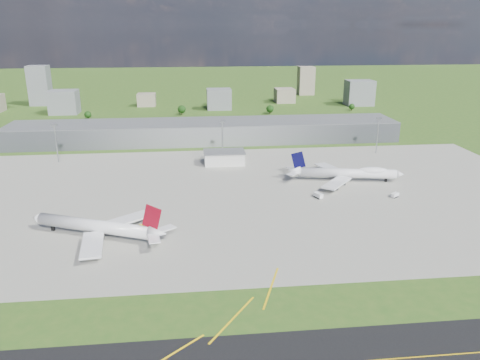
{
  "coord_description": "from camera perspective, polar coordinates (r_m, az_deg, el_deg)",
  "views": [
    {
      "loc": [
        -10.96,
        -196.37,
        87.42
      ],
      "look_at": [
        13.92,
        37.84,
        9.0
      ],
      "focal_mm": 35.0,
      "sensor_mm": 36.0,
      "label": 1
    }
  ],
  "objects": [
    {
      "name": "bldg_ce",
      "position": [
        563.15,
        5.45,
        10.23
      ],
      "size": [
        22.0,
        24.0,
        16.0
      ],
      "primitive_type": "cube",
      "color": "gray",
      "rests_on": "ground"
    },
    {
      "name": "bldg_tall_e",
      "position": [
        628.72,
        8.04,
        11.9
      ],
      "size": [
        20.0,
        18.0,
        36.0
      ],
      "primitive_type": "cube",
      "color": "gray",
      "rests_on": "ground"
    },
    {
      "name": "mast_east",
      "position": [
        344.91,
        16.48,
        6.0
      ],
      "size": [
        3.5,
        2.0,
        25.9
      ],
      "color": "gray",
      "rests_on": "ground"
    },
    {
      "name": "bldg_c",
      "position": [
        513.04,
        -2.57,
        9.83
      ],
      "size": [
        26.0,
        20.0,
        22.0
      ],
      "primitive_type": "cube",
      "color": "slate",
      "rests_on": "ground"
    },
    {
      "name": "mast_center",
      "position": [
        319.77,
        -2.17,
        5.81
      ],
      "size": [
        3.5,
        2.0,
        25.9
      ],
      "color": "gray",
      "rests_on": "ground"
    },
    {
      "name": "bldg_tall_w",
      "position": [
        585.15,
        -23.23,
        10.54
      ],
      "size": [
        22.0,
        20.0,
        44.0
      ],
      "primitive_type": "cube",
      "color": "slate",
      "rests_on": "ground"
    },
    {
      "name": "apron",
      "position": [
        252.88,
        -0.94,
        -1.8
      ],
      "size": [
        360.0,
        190.0,
        0.08
      ],
      "primitive_type": "cube",
      "color": "gray",
      "rests_on": "ground"
    },
    {
      "name": "airliner_blue_quad",
      "position": [
        280.55,
        13.0,
        0.82
      ],
      "size": [
        66.83,
        51.81,
        17.53
      ],
      "rotation": [
        0.0,
        0.0,
        -0.18
      ],
      "color": "white",
      "rests_on": "ground"
    },
    {
      "name": "bldg_e",
      "position": [
        555.42,
        14.34,
        10.26
      ],
      "size": [
        30.0,
        22.0,
        28.0
      ],
      "primitive_type": "cube",
      "color": "slate",
      "rests_on": "ground"
    },
    {
      "name": "tug_yellow",
      "position": [
        216.48,
        -11.83,
        -5.57
      ],
      "size": [
        3.8,
        3.44,
        1.68
      ],
      "rotation": [
        0.0,
        0.0,
        0.61
      ],
      "color": "#D8BE0C",
      "rests_on": "ground"
    },
    {
      "name": "airliner_red_twin",
      "position": [
        210.66,
        -16.83,
        -5.51
      ],
      "size": [
        62.66,
        47.32,
        18.08
      ],
      "rotation": [
        0.0,
        0.0,
        2.74
      ],
      "color": "white",
      "rests_on": "ground"
    },
    {
      "name": "ground",
      "position": [
        357.4,
        -4.13,
        4.21
      ],
      "size": [
        1400.0,
        1400.0,
        0.0
      ],
      "primitive_type": "plane",
      "color": "#31591C",
      "rests_on": "ground"
    },
    {
      "name": "van_white_far",
      "position": [
        261.92,
        18.36,
        -1.77
      ],
      "size": [
        5.15,
        4.5,
        2.45
      ],
      "rotation": [
        0.0,
        0.0,
        0.6
      ],
      "color": "white",
      "rests_on": "ground"
    },
    {
      "name": "tree_c",
      "position": [
        483.39,
        -7.13,
        8.56
      ],
      "size": [
        8.1,
        8.1,
        9.9
      ],
      "color": "#382314",
      "rests_on": "ground"
    },
    {
      "name": "van_white_near",
      "position": [
        251.1,
        9.52,
        -1.89
      ],
      "size": [
        4.35,
        5.98,
        2.76
      ],
      "rotation": [
        0.0,
        0.0,
        1.97
      ],
      "color": "white",
      "rests_on": "ground"
    },
    {
      "name": "tree_e",
      "position": [
        485.24,
        3.67,
        8.66
      ],
      "size": [
        7.65,
        7.65,
        9.35
      ],
      "color": "#382314",
      "rests_on": "ground"
    },
    {
      "name": "mast_west",
      "position": [
        331.27,
        -21.59,
        4.97
      ],
      "size": [
        3.5,
        2.0,
        25.9
      ],
      "color": "gray",
      "rests_on": "ground"
    },
    {
      "name": "terminal",
      "position": [
        370.27,
        -4.25,
        5.9
      ],
      "size": [
        300.0,
        42.0,
        15.0
      ],
      "primitive_type": "cube",
      "color": "slate",
      "rests_on": "ground"
    },
    {
      "name": "ops_building",
      "position": [
        308.6,
        -1.95,
        2.72
      ],
      "size": [
        26.0,
        16.0,
        8.0
      ],
      "primitive_type": "cube",
      "color": "silver",
      "rests_on": "ground"
    },
    {
      "name": "bldg_cw",
      "position": [
        544.58,
        -11.32,
        9.57
      ],
      "size": [
        20.0,
        18.0,
        14.0
      ],
      "primitive_type": "cube",
      "color": "gray",
      "rests_on": "ground"
    },
    {
      "name": "bldg_w",
      "position": [
        518.39,
        -20.67,
        8.89
      ],
      "size": [
        28.0,
        22.0,
        24.0
      ],
      "primitive_type": "cube",
      "color": "slate",
      "rests_on": "ground"
    },
    {
      "name": "tree_w",
      "position": [
        479.05,
        -18.06,
        7.59
      ],
      "size": [
        6.75,
        6.75,
        8.25
      ],
      "color": "#382314",
      "rests_on": "ground"
    },
    {
      "name": "tree_far_e",
      "position": [
        517.51,
        13.47,
        8.7
      ],
      "size": [
        6.3,
        6.3,
        7.7
      ],
      "color": "#382314",
      "rests_on": "ground"
    }
  ]
}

